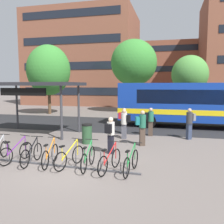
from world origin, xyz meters
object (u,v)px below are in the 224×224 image
object	(u,v)px
trash_bin	(87,134)
commuter_teal_pack_3	(142,125)
parked_bicycle_purple_3	(16,153)
commuter_red_pack_5	(124,119)
parked_bicycle_green_9	(131,162)
street_tree_1	(134,63)
parked_bicycle_orange_5	(50,155)
street_tree_3	(49,70)
parked_bicycle_green_7	(88,158)
city_bus	(203,103)
street_tree_2	(190,74)
transit_shelter	(35,86)
commuter_black_pack_0	(150,120)
commuter_grey_pack_4	(190,121)
parked_bicycle_red_8	(110,161)
parked_bicycle_yellow_6	(70,157)
parked_bicycle_black_4	(32,154)
commuter_black_pack_1	(125,122)
commuter_black_pack_2	(110,133)

from	to	relation	value
trash_bin	commuter_teal_pack_3	bearing A→B (deg)	4.25
parked_bicycle_purple_3	commuter_red_pack_5	world-z (taller)	commuter_red_pack_5
parked_bicycle_green_9	street_tree_1	distance (m)	19.71
parked_bicycle_orange_5	street_tree_3	bearing A→B (deg)	20.28
parked_bicycle_green_7	street_tree_3	distance (m)	18.46
city_bus	street_tree_2	world-z (taller)	street_tree_2
parked_bicycle_orange_5	transit_shelter	distance (m)	7.03
parked_bicycle_orange_5	commuter_red_pack_5	size ratio (longest dim) A/B	1.06
commuter_black_pack_0	street_tree_2	bearing A→B (deg)	71.47
commuter_grey_pack_4	parked_bicycle_red_8	bearing A→B (deg)	22.80
parked_bicycle_yellow_6	parked_bicycle_green_7	world-z (taller)	same
parked_bicycle_yellow_6	parked_bicycle_black_4	bearing A→B (deg)	105.20
commuter_grey_pack_4	commuter_black_pack_0	bearing A→B (deg)	-50.54
commuter_grey_pack_4	commuter_black_pack_1	bearing A→B (deg)	-28.63
parked_bicycle_red_8	commuter_grey_pack_4	size ratio (longest dim) A/B	0.96
parked_bicycle_purple_3	parked_bicycle_orange_5	size ratio (longest dim) A/B	0.99
street_tree_3	commuter_black_pack_1	bearing A→B (deg)	-44.77
trash_bin	street_tree_1	size ratio (longest dim) A/B	0.13
commuter_black_pack_2	transit_shelter	bearing A→B (deg)	70.76
commuter_black_pack_1	street_tree_2	bearing A→B (deg)	-110.05
trash_bin	commuter_red_pack_5	bearing A→B (deg)	65.55
city_bus	commuter_black_pack_2	world-z (taller)	city_bus
commuter_black_pack_1	commuter_black_pack_2	bearing A→B (deg)	90.06
parked_bicycle_purple_3	commuter_black_pack_1	bearing A→B (deg)	-21.05
street_tree_1	trash_bin	bearing A→B (deg)	-90.44
commuter_black_pack_0	commuter_teal_pack_3	world-z (taller)	commuter_teal_pack_3
commuter_teal_pack_3	parked_bicycle_red_8	bearing A→B (deg)	-120.45
transit_shelter	commuter_black_pack_2	size ratio (longest dim) A/B	3.45
commuter_black_pack_1	parked_bicycle_red_8	bearing A→B (deg)	96.06
commuter_black_pack_0	street_tree_3	world-z (taller)	street_tree_3
parked_bicycle_black_4	parked_bicycle_red_8	bearing A→B (deg)	-96.45
parked_bicycle_orange_5	transit_shelter	world-z (taller)	transit_shelter
city_bus	parked_bicycle_yellow_6	size ratio (longest dim) A/B	7.21
parked_bicycle_black_4	commuter_grey_pack_4	world-z (taller)	commuter_grey_pack_4
parked_bicycle_yellow_6	commuter_black_pack_1	bearing A→B (deg)	3.38
commuter_black_pack_2	street_tree_1	xyz separation A→B (m)	(-1.54, 16.66, 4.57)
parked_bicycle_purple_3	commuter_teal_pack_3	bearing A→B (deg)	-37.66
city_bus	parked_bicycle_yellow_6	world-z (taller)	city_bus
city_bus	commuter_grey_pack_4	size ratio (longest dim) A/B	6.89
transit_shelter	commuter_grey_pack_4	xyz separation A→B (m)	(9.22, 0.60, -1.98)
commuter_red_pack_5	street_tree_2	size ratio (longest dim) A/B	0.28
commuter_grey_pack_4	street_tree_2	size ratio (longest dim) A/B	0.30
parked_bicycle_yellow_6	commuter_black_pack_0	bearing A→B (deg)	-5.71
commuter_black_pack_2	commuter_grey_pack_4	distance (m)	5.28
parked_bicycle_green_9	street_tree_3	bearing A→B (deg)	43.93
parked_bicycle_black_4	commuter_black_pack_1	world-z (taller)	commuter_black_pack_1
parked_bicycle_green_7	commuter_black_pack_2	bearing A→B (deg)	-11.28
parked_bicycle_red_8	street_tree_2	size ratio (longest dim) A/B	0.29
parked_bicycle_black_4	parked_bicycle_green_7	size ratio (longest dim) A/B	1.00
parked_bicycle_green_9	commuter_black_pack_0	xyz separation A→B (m)	(0.10, 6.42, 0.60)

